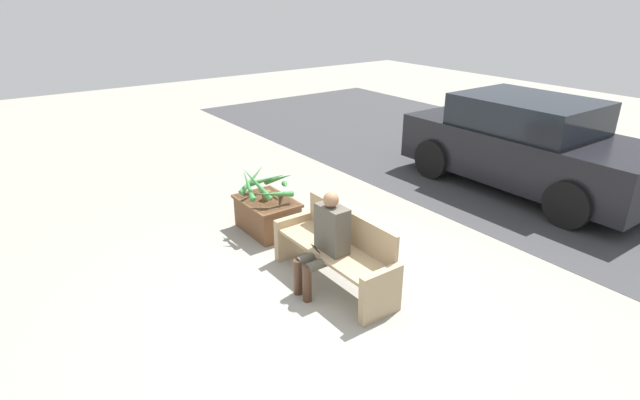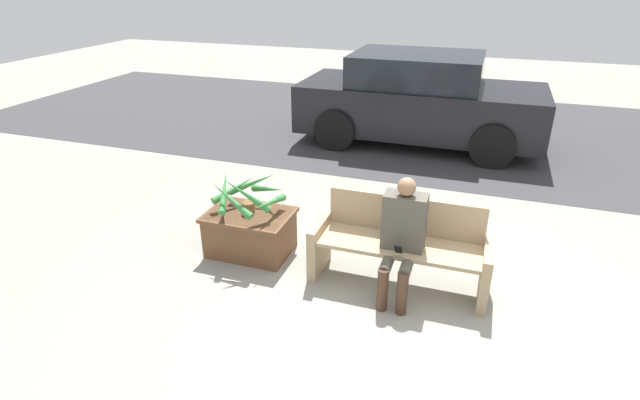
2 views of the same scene
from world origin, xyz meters
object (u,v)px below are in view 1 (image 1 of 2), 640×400
parked_car (527,145)px  planter_box (267,214)px  potted_plant (266,184)px  person_seated (326,238)px  bench (337,251)px

parked_car → planter_box: bearing=-104.3°
planter_box → potted_plant: bearing=148.4°
parked_car → person_seated: bearing=-83.1°
person_seated → potted_plant: 1.74m
bench → planter_box: bench is taller
bench → person_seated: size_ratio=1.47×
bench → parked_car: size_ratio=0.42×
planter_box → parked_car: bearing=75.7°
planter_box → potted_plant: (-0.01, 0.01, 0.45)m
bench → potted_plant: bearing=178.3°
potted_plant → parked_car: parked_car is taller
bench → person_seated: bearing=-79.1°
bench → potted_plant: size_ratio=2.16×
bench → potted_plant: potted_plant is taller
bench → parked_car: 4.58m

